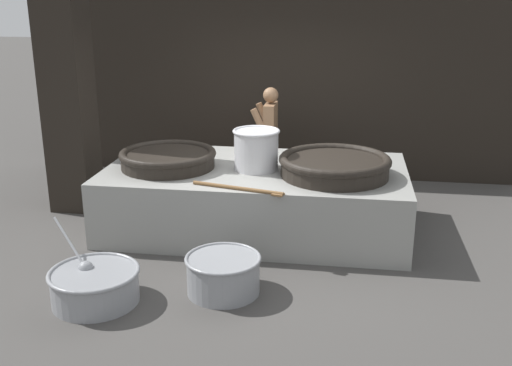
% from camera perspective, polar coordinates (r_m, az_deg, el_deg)
% --- Properties ---
extents(ground_plane, '(60.00, 60.00, 0.00)m').
position_cam_1_polar(ground_plane, '(7.51, 0.00, -4.27)').
color(ground_plane, '#474442').
extents(back_wall, '(7.47, 0.24, 3.21)m').
position_cam_1_polar(back_wall, '(9.42, 2.25, 10.39)').
color(back_wall, black).
rests_on(back_wall, ground_plane).
extents(support_pillar, '(0.55, 0.55, 3.21)m').
position_cam_1_polar(support_pillar, '(8.19, -17.51, 8.46)').
color(support_pillar, black).
rests_on(support_pillar, ground_plane).
extents(hearth_platform, '(3.61, 1.94, 0.78)m').
position_cam_1_polar(hearth_platform, '(7.37, 0.00, -1.45)').
color(hearth_platform, gray).
rests_on(hearth_platform, ground_plane).
extents(giant_wok_near, '(1.17, 1.17, 0.21)m').
position_cam_1_polar(giant_wok_near, '(7.31, -8.39, 2.37)').
color(giant_wok_near, black).
rests_on(giant_wok_near, hearth_platform).
extents(giant_wok_far, '(1.29, 1.29, 0.24)m').
position_cam_1_polar(giant_wok_far, '(6.95, 7.50, 1.71)').
color(giant_wok_far, black).
rests_on(giant_wok_far, hearth_platform).
extents(stock_pot, '(0.56, 0.56, 0.49)m').
position_cam_1_polar(stock_pot, '(7.12, 0.02, 3.27)').
color(stock_pot, silver).
rests_on(stock_pot, hearth_platform).
extents(stirring_paddle, '(1.04, 0.32, 0.04)m').
position_cam_1_polar(stirring_paddle, '(6.42, -1.32, -0.55)').
color(stirring_paddle, brown).
rests_on(stirring_paddle, hearth_platform).
extents(cook, '(0.36, 0.56, 1.55)m').
position_cam_1_polar(cook, '(8.54, 1.31, 4.38)').
color(cook, '#8C6647').
rests_on(cook, ground_plane).
extents(prep_bowl_vegetables, '(0.99, 0.86, 0.68)m').
position_cam_1_polar(prep_bowl_vegetables, '(5.93, -15.11, -9.29)').
color(prep_bowl_vegetables, gray).
rests_on(prep_bowl_vegetables, ground_plane).
extents(prep_bowl_meat, '(0.75, 0.75, 0.38)m').
position_cam_1_polar(prep_bowl_meat, '(5.90, -3.14, -8.53)').
color(prep_bowl_meat, gray).
rests_on(prep_bowl_meat, ground_plane).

